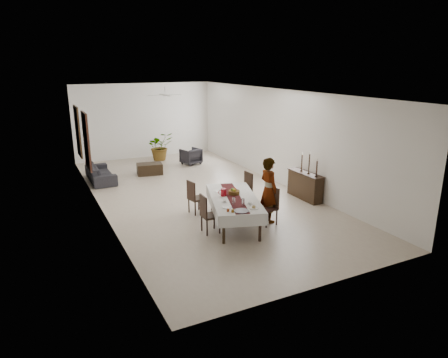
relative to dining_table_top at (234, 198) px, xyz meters
The scene contains 86 objects.
floor 2.72m from the dining_table_top, 87.05° to the left, with size 6.00×12.00×0.00m, color #C1B099.
ceiling 3.62m from the dining_table_top, 87.05° to the left, with size 6.00×12.00×0.02m, color white.
wall_back 8.67m from the dining_table_top, 89.10° to the left, with size 6.00×0.02×3.20m, color white.
wall_front 3.50m from the dining_table_top, 87.71° to the right, with size 6.00×0.02×3.20m, color white.
wall_left 3.99m from the dining_table_top, 137.55° to the left, with size 0.02×12.00×3.20m, color white.
wall_right 4.18m from the dining_table_top, 39.89° to the left, with size 0.02×12.00×3.20m, color white.
dining_table_top is the anchor object (origin of this frame).
table_leg_fl 1.24m from the dining_table_top, 128.91° to the right, with size 0.07×0.07×0.68m, color black.
table_leg_fr 1.24m from the dining_table_top, 86.70° to the right, with size 0.07×0.07×0.68m, color black.
table_leg_bl 1.24m from the dining_table_top, 93.30° to the left, with size 0.07×0.07×0.68m, color black.
table_leg_br 1.24m from the dining_table_top, 51.09° to the left, with size 0.07×0.07×0.68m, color black.
tablecloth_top 0.03m from the dining_table_top, ahead, with size 1.14×2.50×0.01m, color silver.
tablecloth_drape_left 0.58m from the dining_table_top, 162.20° to the left, with size 0.01×2.50×0.29m, color white.
tablecloth_drape_right 0.58m from the dining_table_top, 17.80° to the right, with size 0.01×2.50×0.29m, color white.
tablecloth_drape_near 1.25m from the dining_table_top, 107.80° to the right, with size 1.14×0.01×0.29m, color silver.
tablecloth_drape_far 1.25m from the dining_table_top, 72.20° to the left, with size 1.14×0.01×0.29m, color white.
table_runner 0.04m from the dining_table_top, ahead, with size 0.34×2.42×0.00m, color #501618.
red_pitcher 0.31m from the dining_table_top, 131.23° to the left, with size 0.15×0.15×0.19m, color maroon.
pitcher_handle 0.38m from the dining_table_top, 138.07° to the left, with size 0.12×0.12×0.02m, color maroon.
wine_glass_near 0.65m from the dining_table_top, 97.34° to the right, with size 0.07×0.07×0.16m, color white.
wine_glass_mid 0.55m from the dining_table_top, 118.11° to the right, with size 0.07×0.07×0.16m, color white.
teacup_right 0.65m from the dining_table_top, 81.24° to the right, with size 0.09×0.09×0.06m, color white.
saucer_right 0.65m from the dining_table_top, 81.24° to the right, with size 0.15×0.15×0.01m, color silver.
teacup_left 0.45m from the dining_table_top, 148.41° to the right, with size 0.09×0.09×0.06m, color silver.
saucer_left 0.45m from the dining_table_top, 148.41° to the right, with size 0.15×0.15×0.01m, color silver.
plate_near_right 0.93m from the dining_table_top, 87.67° to the right, with size 0.23×0.23×0.01m, color white.
bread_near_right 0.93m from the dining_table_top, 87.67° to the right, with size 0.09×0.09×0.09m, color tan.
plate_near_left 0.78m from the dining_table_top, 129.61° to the right, with size 0.23×0.23×0.01m, color silver.
plate_far_left 0.62m from the dining_table_top, 102.39° to the left, with size 0.23×0.23×0.01m, color white.
serving_tray 1.02m from the dining_table_top, 107.80° to the right, with size 0.35×0.35×0.02m, color #45454B.
jam_jar_a 1.07m from the dining_table_top, 119.32° to the right, with size 0.06×0.06×0.07m, color #8E5A14.
jam_jar_b 1.04m from the dining_table_top, 125.22° to the right, with size 0.06×0.06×0.07m, color maroon.
fruit_basket 0.26m from the dining_table_top, 60.89° to the left, with size 0.29×0.29×0.10m, color brown.
fruit_red 0.31m from the dining_table_top, 55.69° to the left, with size 0.09×0.09×0.09m, color #A71E10.
fruit_green 0.31m from the dining_table_top, 70.15° to the left, with size 0.08×0.08×0.08m, color #467824.
fruit_yellow 0.25m from the dining_table_top, 58.16° to the left, with size 0.08×0.08×0.08m, color yellow.
chair_right_near_seat 0.91m from the dining_table_top, 26.70° to the right, with size 0.41×0.41×0.05m, color black.
chair_right_near_leg_fl 1.21m from the dining_table_top, 29.06° to the right, with size 0.04×0.04×0.41m, color black.
chair_right_near_leg_fr 1.06m from the dining_table_top, 12.22° to the right, with size 0.04×0.04×0.41m, color black.
chair_right_near_leg_bl 0.99m from the dining_table_top, 42.71° to the right, with size 0.04×0.04×0.41m, color black.
chair_right_near_leg_br 0.80m from the dining_table_top, 22.59° to the right, with size 0.04×0.04×0.41m, color black.
chair_right_near_back 1.03m from the dining_table_top, 20.81° to the right, with size 0.41×0.04×0.53m, color black.
chair_right_far_seat 1.39m from the dining_table_top, 51.37° to the left, with size 0.42×0.42×0.05m, color black.
chair_right_far_leg_fl 1.46m from the dining_table_top, 41.11° to the left, with size 0.04×0.04×0.42m, color black.
chair_right_far_leg_fr 1.69m from the dining_table_top, 50.83° to the left, with size 0.04×0.04×0.42m, color black.
chair_right_far_leg_bl 1.23m from the dining_table_top, 52.15° to the left, with size 0.04×0.04×0.42m, color black.
chair_right_far_leg_br 1.49m from the dining_table_top, 61.41° to the left, with size 0.04×0.04×0.42m, color black.
chair_right_far_back 1.50m from the dining_table_top, 45.85° to the left, with size 0.42×0.04×0.54m, color black.
chair_left_near_seat 0.81m from the dining_table_top, 165.25° to the right, with size 0.41×0.41×0.05m, color black.
chair_left_near_leg_fl 1.03m from the dining_table_top, behind, with size 0.04×0.04×0.41m, color black.
chair_left_near_leg_fr 1.10m from the dining_table_top, 158.44° to the right, with size 0.04×0.04×0.41m, color black.
chair_left_near_leg_bl 0.76m from the dining_table_top, behind, with size 0.04×0.04×0.41m, color black.
chair_left_near_leg_br 0.85m from the dining_table_top, 147.54° to the right, with size 0.04×0.04×0.41m, color black.
chair_left_near_back 0.95m from the dining_table_top, 168.32° to the right, with size 0.41×0.04×0.52m, color black.
chair_left_far_seat 1.33m from the dining_table_top, 114.05° to the left, with size 0.40×0.40×0.05m, color black.
chair_left_far_leg_fl 1.58m from the dining_table_top, 118.65° to the left, with size 0.04×0.04×0.39m, color black.
chair_left_far_leg_fr 1.29m from the dining_table_top, 123.54° to the left, with size 0.04×0.04×0.39m, color black.
chair_left_far_leg_bl 1.52m from the dining_table_top, 106.15° to the left, with size 0.04×0.04×0.39m, color black.
chair_left_far_leg_br 1.22m from the dining_table_top, 107.83° to the left, with size 0.04×0.04×0.39m, color black.
chair_left_far_back 1.35m from the dining_table_top, 121.54° to the left, with size 0.40×0.04×0.51m, color black.
woman 0.95m from the dining_table_top, 12.30° to the right, with size 0.62×0.41×1.71m, color #919599.
sideboard_body 3.05m from the dining_table_top, 16.23° to the left, with size 0.35×1.32×0.79m, color black.
sideboard_top 3.04m from the dining_table_top, 16.23° to the left, with size 0.39×1.37×0.03m, color black.
candlestick_near_base 2.94m from the dining_table_top, ahead, with size 0.09×0.09×0.03m, color black.
candlestick_near_shaft 2.96m from the dining_table_top, ahead, with size 0.04×0.04×0.44m, color black.
candlestick_near_candle 3.00m from the dining_table_top, ahead, with size 0.03×0.03×0.07m, color beige.
candlestick_mid_base 3.00m from the dining_table_top, 13.80° to the left, with size 0.09×0.09×0.03m, color black.
candlestick_mid_shaft 3.03m from the dining_table_top, 13.80° to the left, with size 0.04×0.04×0.57m, color black.
candlestick_mid_candle 3.09m from the dining_table_top, 13.80° to the left, with size 0.03×0.03×0.07m, color beige.
candlestick_far_base 3.11m from the dining_table_top, 20.14° to the left, with size 0.09×0.09×0.03m, color black.
candlestick_far_shaft 3.13m from the dining_table_top, 20.14° to the left, with size 0.04×0.04×0.48m, color black.
candlestick_far_candle 3.18m from the dining_table_top, 20.14° to the left, with size 0.03×0.03×0.07m, color white.
sofa 6.10m from the dining_table_top, 112.72° to the left, with size 1.99×0.78×0.58m, color #2A282D.
armchair 6.63m from the dining_table_top, 77.64° to the left, with size 0.70×0.72×0.66m, color #252328.
coffee_table 5.74m from the dining_table_top, 95.58° to the left, with size 0.91×0.61×0.41m, color black.
potted_plant 7.75m from the dining_table_top, 86.20° to the left, with size 1.08×0.93×1.19m, color #336126.
mirror_frame_near 5.66m from the dining_table_top, 120.37° to the left, with size 0.06×1.05×1.85m, color black.
mirror_glass_near 5.64m from the dining_table_top, 120.06° to the left, with size 0.01×0.90×1.70m, color silver.
mirror_frame_far 7.53m from the dining_table_top, 112.20° to the left, with size 0.06×1.05×1.85m, color black.
mirror_glass_far 7.52m from the dining_table_top, 111.96° to the left, with size 0.01×0.90×1.70m, color white.
fan_rod 6.11m from the dining_table_top, 88.62° to the left, with size 0.04×0.04×0.20m, color white.
fan_hub 6.04m from the dining_table_top, 88.62° to the left, with size 0.16×0.16×0.08m, color white.
fan_blade_n 6.36m from the dining_table_top, 88.70° to the left, with size 0.10×0.55×0.01m, color white.
fan_blade_s 5.71m from the dining_table_top, 88.53° to the left, with size 0.10×0.55×0.01m, color silver.
fan_blade_e 6.05m from the dining_table_top, 85.07° to the left, with size 0.55×0.10×0.01m, color silver.
fan_blade_w 6.04m from the dining_table_top, 92.19° to the left, with size 0.55×0.10×0.01m, color silver.
Camera 1 is at (-4.63, -11.09, 4.00)m, focal length 32.00 mm.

